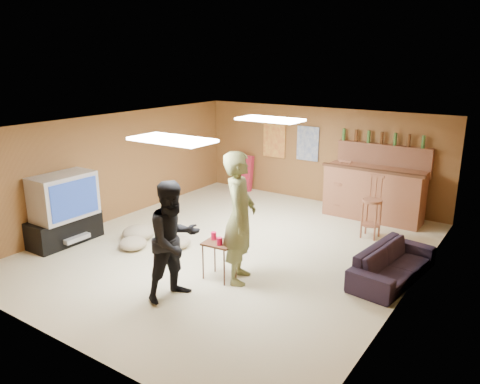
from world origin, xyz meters
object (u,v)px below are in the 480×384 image
Objects in this scene: bar_counter at (374,194)px; tray_table at (219,260)px; person_olive at (240,218)px; person_black at (174,241)px; tv_body at (64,196)px; sofa at (393,264)px.

tray_table is at bearing -104.00° from bar_counter.
person_black is at bearing 130.55° from person_olive.
tv_body reaches higher than bar_counter.
person_olive reaches higher than tv_body.
tray_table reaches higher than sofa.
person_black is (-1.19, -4.84, 0.30)m from bar_counter.
person_olive reaches higher than person_black.
person_olive is at bearing 9.32° from tv_body.
tv_body reaches higher than sofa.
person_black reaches higher than tray_table.
bar_counter is 4.99m from person_black.
tv_body is at bearing 96.46° from person_black.
bar_counter is at bearing 0.17° from person_black.
sofa is (1.93, 1.31, -0.74)m from person_olive.
person_olive is 0.77m from tray_table.
person_black is at bearing -7.47° from tv_body.
tv_body is at bearing -172.56° from tray_table.
person_olive reaches higher than tray_table.
person_olive is 1.14× the size of sofa.
tv_body is 1.84× the size of tray_table.
person_black is at bearing 140.59° from sofa.
tv_body is 6.09m from bar_counter.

